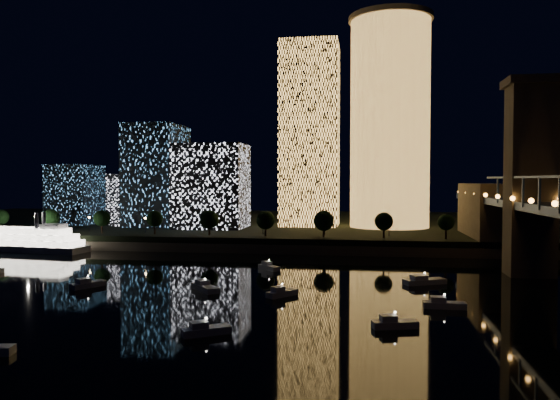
{
  "coord_description": "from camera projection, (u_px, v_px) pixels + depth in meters",
  "views": [
    {
      "loc": [
        23.13,
        -96.01,
        24.39
      ],
      "look_at": [
        0.07,
        55.0,
        18.7
      ],
      "focal_mm": 35.0,
      "sensor_mm": 36.0,
      "label": 1
    }
  ],
  "objects": [
    {
      "name": "ground",
      "position": [
        234.0,
        314.0,
        99.24
      ],
      "size": [
        520.0,
        520.0,
        0.0
      ],
      "primitive_type": "plane",
      "color": "black",
      "rests_on": "ground"
    },
    {
      "name": "far_bank",
      "position": [
        313.0,
        226.0,
        257.21
      ],
      "size": [
        420.0,
        160.0,
        5.0
      ],
      "primitive_type": "cube",
      "color": "black",
      "rests_on": "ground"
    },
    {
      "name": "seawall",
      "position": [
        292.0,
        249.0,
        180.19
      ],
      "size": [
        420.0,
        6.0,
        3.0
      ],
      "primitive_type": "cube",
      "color": "#6B5E4C",
      "rests_on": "ground"
    },
    {
      "name": "tower_cylindrical",
      "position": [
        390.0,
        122.0,
        222.82
      ],
      "size": [
        34.0,
        34.0,
        85.64
      ],
      "color": "#FFB551",
      "rests_on": "far_bank"
    },
    {
      "name": "tower_rectangular",
      "position": [
        310.0,
        135.0,
        231.28
      ],
      "size": [
        24.1,
        24.1,
        76.68
      ],
      "primitive_type": "cube",
      "color": "#FFB551",
      "rests_on": "far_bank"
    },
    {
      "name": "midrise_blocks",
      "position": [
        159.0,
        185.0,
        230.06
      ],
      "size": [
        87.74,
        33.33,
        42.52
      ],
      "color": "white",
      "rests_on": "far_bank"
    },
    {
      "name": "riverboat",
      "position": [
        22.0,
        241.0,
        186.36
      ],
      "size": [
        46.75,
        15.01,
        13.85
      ],
      "color": "silver",
      "rests_on": "ground"
    },
    {
      "name": "motorboats",
      "position": [
        212.0,
        294.0,
        111.98
      ],
      "size": [
        115.34,
        81.92,
        2.78
      ],
      "color": "silver",
      "rests_on": "ground"
    },
    {
      "name": "esplanade_trees",
      "position": [
        210.0,
        220.0,
        190.25
      ],
      "size": [
        165.64,
        6.93,
        8.97
      ],
      "color": "black",
      "rests_on": "far_bank"
    },
    {
      "name": "street_lamps",
      "position": [
        203.0,
        222.0,
        196.89
      ],
      "size": [
        132.7,
        0.7,
        5.65
      ],
      "color": "black",
      "rests_on": "far_bank"
    }
  ]
}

